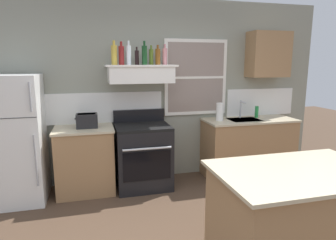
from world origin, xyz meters
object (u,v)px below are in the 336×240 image
bottle_champagne_gold_foil (114,55)px  bottle_olive_oil_square (151,57)px  bottle_dark_green_wine (144,55)px  bottle_amber_wine (158,56)px  paper_towel_roll (220,112)px  toaster (87,120)px  kitchen_island (296,221)px  refrigerator (14,140)px  bottle_red_label_wine (121,55)px  stove_range (143,155)px  bottle_rose_pink (165,56)px  bottle_clear_tall (129,55)px  dish_soap_bottle (257,112)px  bottle_balsamic_dark (137,57)px

bottle_champagne_gold_foil → bottle_olive_oil_square: size_ratio=1.19×
bottle_dark_green_wine → bottle_olive_oil_square: (0.11, 0.08, -0.02)m
bottle_amber_wine → paper_towel_roll: bottle_amber_wine is taller
toaster → kitchen_island: 2.77m
toaster → bottle_olive_oil_square: 1.25m
refrigerator → bottle_red_label_wine: (1.39, 0.09, 1.06)m
stove_range → bottle_champagne_gold_foil: (-0.35, 0.05, 1.41)m
bottle_dark_green_wine → bottle_amber_wine: 0.21m
stove_range → bottle_olive_oil_square: bearing=36.3°
bottle_amber_wine → bottle_rose_pink: 0.13m
stove_range → bottle_clear_tall: 1.42m
stove_range → bottle_champagne_gold_foil: size_ratio=3.42×
bottle_champagne_gold_foil → bottle_dark_green_wine: (0.41, -0.02, 0.00)m
stove_range → bottle_clear_tall: bottle_clear_tall is taller
toaster → bottle_champagne_gold_foil: bearing=2.1°
bottle_clear_tall → bottle_amber_wine: size_ratio=1.17×
bottle_champagne_gold_foil → bottle_amber_wine: bottle_champagne_gold_foil is taller
toaster → bottle_rose_pink: 1.41m
bottle_olive_oil_square → bottle_clear_tall: bearing=-169.7°
dish_soap_bottle → kitchen_island: 2.46m
bottle_balsamic_dark → dish_soap_bottle: (1.93, 0.07, -0.85)m
bottle_champagne_gold_foil → kitchen_island: 2.88m
bottle_balsamic_dark → kitchen_island: bearing=-64.9°
stove_range → kitchen_island: 2.28m
stove_range → bottle_champagne_gold_foil: 1.46m
bottle_clear_tall → bottle_olive_oil_square: 0.33m
bottle_dark_green_wine → bottle_red_label_wine: bearing=175.5°
refrigerator → bottle_champagne_gold_foil: bottle_champagne_gold_foil is taller
stove_range → bottle_balsamic_dark: 1.38m
bottle_balsamic_dark → paper_towel_roll: size_ratio=0.89×
bottle_rose_pink → stove_range: bearing=-157.3°
bottle_clear_tall → bottle_olive_oil_square: bottle_clear_tall is taller
bottle_clear_tall → bottle_rose_pink: bearing=10.0°
bottle_red_label_wine → bottle_balsamic_dark: size_ratio=1.28×
bottle_red_label_wine → kitchen_island: 2.84m
refrigerator → stove_range: 1.69m
bottle_clear_tall → bottle_balsamic_dark: 0.12m
toaster → bottle_dark_green_wine: size_ratio=0.93×
bottle_red_label_wine → paper_towel_roll: bottle_red_label_wine is taller
bottle_balsamic_dark → bottle_dark_green_wine: bearing=-18.0°
bottle_balsamic_dark → bottle_rose_pink: 0.42m
bottle_balsamic_dark → bottle_clear_tall: bearing=-174.9°
toaster → bottle_dark_green_wine: bottle_dark_green_wine is taller
toaster → bottle_champagne_gold_foil: 0.96m
bottle_balsamic_dark → bottle_olive_oil_square: (0.21, 0.05, 0.01)m
bottle_red_label_wine → bottle_balsamic_dark: bottle_red_label_wine is taller
bottle_red_label_wine → bottle_clear_tall: size_ratio=0.96×
bottle_champagne_gold_foil → kitchen_island: size_ratio=0.23×
kitchen_island → bottle_red_label_wine: bearing=119.6°
refrigerator → bottle_amber_wine: (1.90, 0.12, 1.04)m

